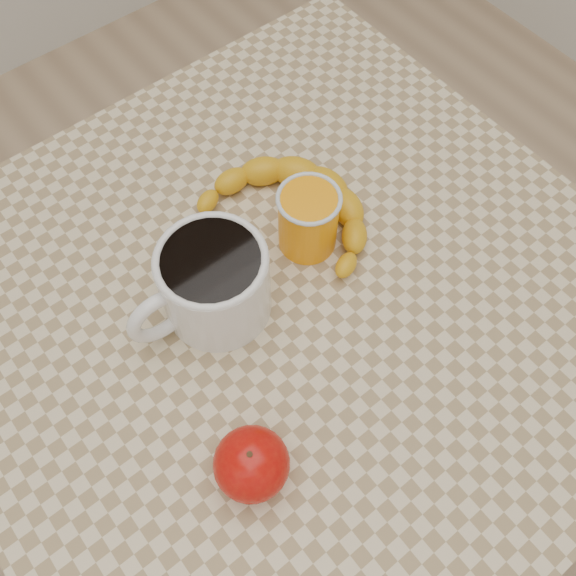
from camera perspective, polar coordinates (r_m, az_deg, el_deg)
ground at (r=1.46m, az=0.00°, el=-15.01°), size 3.00×3.00×0.00m
table at (r=0.84m, az=0.00°, el=-3.57°), size 0.80×0.80×0.75m
coffee_mug at (r=0.71m, az=-6.79°, el=0.51°), size 0.17×0.13×0.10m
orange_juice_glass at (r=0.76m, az=1.80°, el=6.12°), size 0.08×0.08×0.09m
apple at (r=0.65m, az=-3.27°, el=-15.34°), size 0.09×0.09×0.07m
banana at (r=0.80m, az=0.62°, el=7.01°), size 0.29×0.34×0.04m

